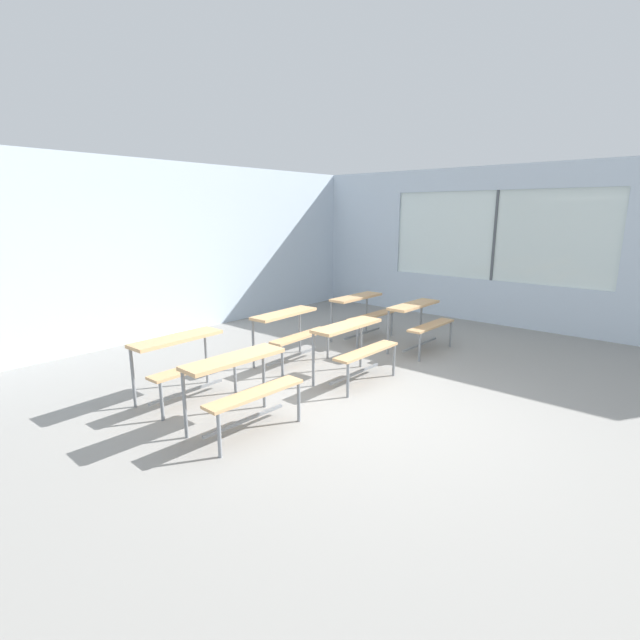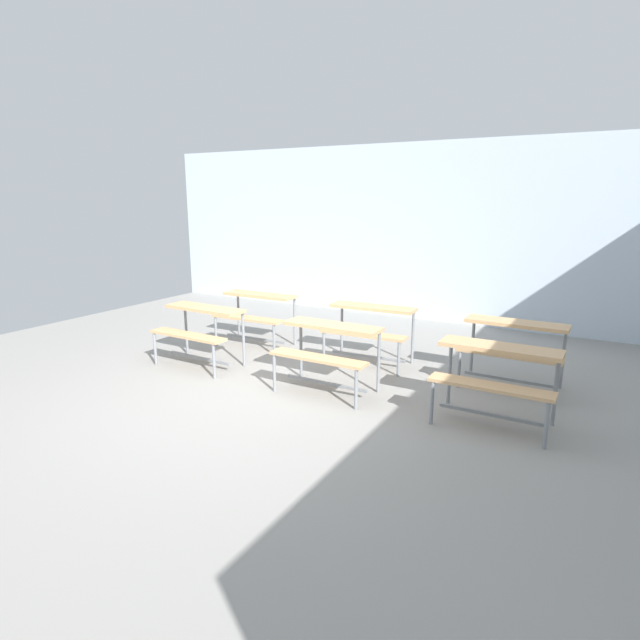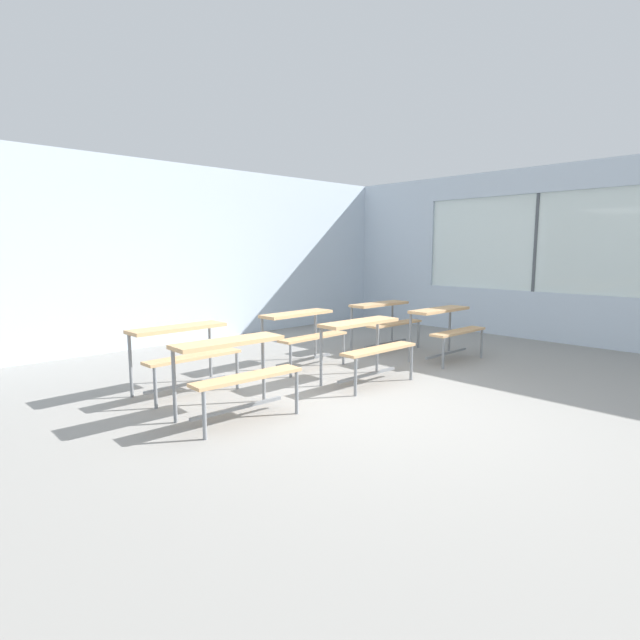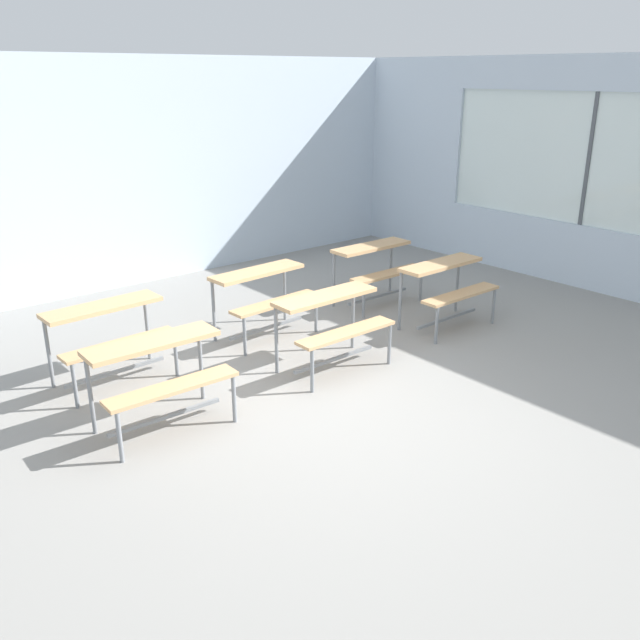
# 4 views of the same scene
# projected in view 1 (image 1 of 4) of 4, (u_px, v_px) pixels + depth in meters

# --- Properties ---
(ground) EXTENTS (10.00, 9.00, 0.05)m
(ground) POSITION_uv_depth(u_px,v_px,m) (360.00, 409.00, 5.28)
(ground) COLOR gray
(wall_back) EXTENTS (10.00, 0.12, 3.00)m
(wall_back) POSITION_uv_depth(u_px,v_px,m) (145.00, 252.00, 7.80)
(wall_back) COLOR silver
(wall_back) RESTS_ON ground
(wall_right) EXTENTS (0.12, 9.00, 3.00)m
(wall_right) POSITION_uv_depth(u_px,v_px,m) (528.00, 251.00, 8.55)
(wall_right) COLOR silver
(wall_right) RESTS_ON ground
(desk_bench_r0c0) EXTENTS (1.12, 0.62, 0.74)m
(desk_bench_r0c0) POSITION_uv_depth(u_px,v_px,m) (241.00, 376.00, 4.62)
(desk_bench_r0c0) COLOR tan
(desk_bench_r0c0) RESTS_ON ground
(desk_bench_r0c1) EXTENTS (1.11, 0.60, 0.74)m
(desk_bench_r0c1) POSITION_uv_depth(u_px,v_px,m) (354.00, 339.00, 5.97)
(desk_bench_r0c1) COLOR tan
(desk_bench_r0c1) RESTS_ON ground
(desk_bench_r0c2) EXTENTS (1.11, 0.60, 0.74)m
(desk_bench_r0c2) POSITION_uv_depth(u_px,v_px,m) (420.00, 316.00, 7.30)
(desk_bench_r0c2) COLOR tan
(desk_bench_r0c2) RESTS_ON ground
(desk_bench_r1c0) EXTENTS (1.12, 0.62, 0.74)m
(desk_bench_r1c0) POSITION_uv_depth(u_px,v_px,m) (183.00, 353.00, 5.36)
(desk_bench_r1c0) COLOR tan
(desk_bench_r1c0) RESTS_ON ground
(desk_bench_r1c1) EXTENTS (1.13, 0.64, 0.74)m
(desk_bench_r1c1) POSITION_uv_depth(u_px,v_px,m) (290.00, 325.00, 6.69)
(desk_bench_r1c1) COLOR tan
(desk_bench_r1c1) RESTS_ON ground
(desk_bench_r1c2) EXTENTS (1.11, 0.61, 0.74)m
(desk_bench_r1c2) POSITION_uv_depth(u_px,v_px,m) (361.00, 307.00, 7.97)
(desk_bench_r1c2) COLOR tan
(desk_bench_r1c2) RESTS_ON ground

